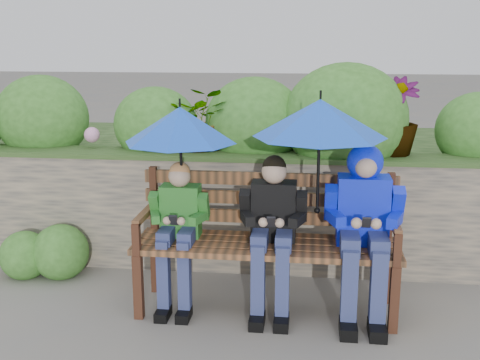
# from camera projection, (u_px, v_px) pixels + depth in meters

# --- Properties ---
(ground) EXTENTS (60.00, 60.00, 0.00)m
(ground) POSITION_uv_depth(u_px,v_px,m) (238.00, 301.00, 4.70)
(ground) COLOR slate
(ground) RESTS_ON ground
(garden_backdrop) EXTENTS (8.00, 2.86, 1.84)m
(garden_backdrop) POSITION_uv_depth(u_px,v_px,m) (248.00, 178.00, 6.11)
(garden_backdrop) COLOR #54514B
(garden_backdrop) RESTS_ON ground
(park_bench) EXTENTS (1.95, 0.57, 1.03)m
(park_bench) POSITION_uv_depth(u_px,v_px,m) (267.00, 233.00, 4.50)
(park_bench) COLOR #3E2115
(park_bench) RESTS_ON ground
(boy_left) EXTENTS (0.44, 0.51, 1.11)m
(boy_left) POSITION_uv_depth(u_px,v_px,m) (178.00, 225.00, 4.48)
(boy_left) COLOR #377830
(boy_left) RESTS_ON ground
(boy_middle) EXTENTS (0.49, 0.57, 1.18)m
(boy_middle) POSITION_uv_depth(u_px,v_px,m) (273.00, 225.00, 4.38)
(boy_middle) COLOR black
(boy_middle) RESTS_ON ground
(boy_right) EXTENTS (0.56, 0.68, 1.27)m
(boy_right) POSITION_uv_depth(u_px,v_px,m) (364.00, 217.00, 4.29)
(boy_right) COLOR #0811C4
(boy_right) RESTS_ON ground
(umbrella_left) EXTENTS (0.83, 0.83, 0.83)m
(umbrella_left) POSITION_uv_depth(u_px,v_px,m) (180.00, 125.00, 4.35)
(umbrella_left) COLOR blue
(umbrella_left) RESTS_ON ground
(umbrella_right) EXTENTS (0.95, 0.95, 0.88)m
(umbrella_right) POSITION_uv_depth(u_px,v_px,m) (320.00, 118.00, 4.18)
(umbrella_right) COLOR blue
(umbrella_right) RESTS_ON ground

